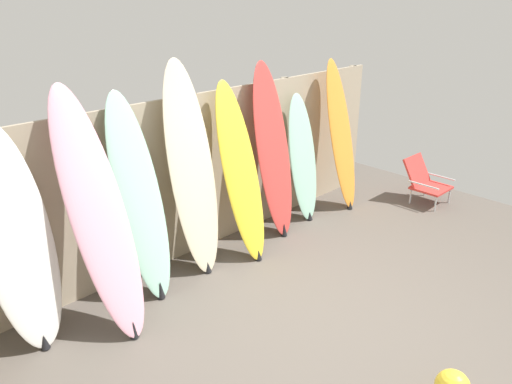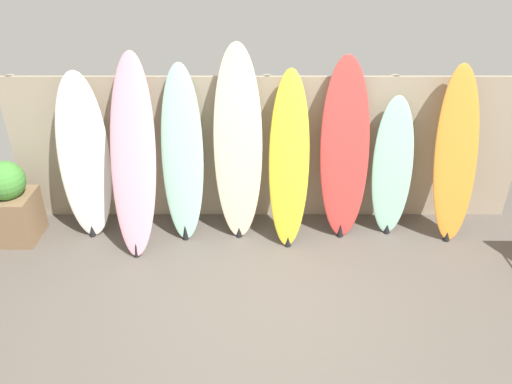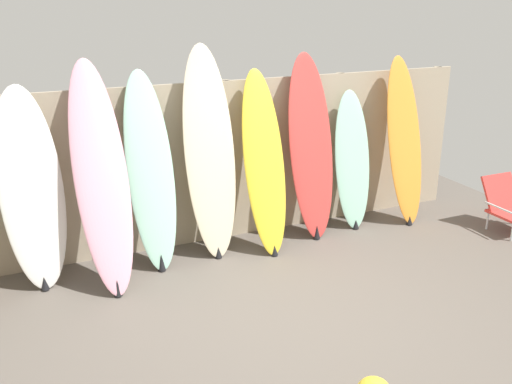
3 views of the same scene
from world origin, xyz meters
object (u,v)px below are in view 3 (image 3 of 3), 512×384
at_px(surfboard_pink_1, 101,178).
at_px(surfboard_seafoam_2, 151,174).
at_px(surfboard_yellow_4, 264,164).
at_px(beach_chair, 508,204).
at_px(surfboard_white_0, 31,191).
at_px(surfboard_red_5, 311,149).
at_px(surfboard_orange_7, 405,142).
at_px(surfboard_seafoam_6, 352,161).
at_px(surfboard_cream_3, 210,155).

height_order(surfboard_pink_1, surfboard_seafoam_2, surfboard_pink_1).
bearing_deg(surfboard_yellow_4, beach_chair, -14.32).
distance_m(surfboard_white_0, beach_chair, 5.28).
xyz_separation_m(surfboard_yellow_4, beach_chair, (2.85, -0.73, -0.64)).
distance_m(surfboard_white_0, surfboard_red_5, 2.96).
bearing_deg(surfboard_orange_7, surfboard_red_5, 177.08).
bearing_deg(surfboard_seafoam_2, surfboard_seafoam_6, 1.02).
bearing_deg(surfboard_seafoam_2, surfboard_orange_7, -0.86).
bearing_deg(surfboard_seafoam_2, surfboard_white_0, 179.76).
height_order(surfboard_seafoam_2, surfboard_yellow_4, surfboard_seafoam_2).
relative_size(surfboard_seafoam_2, surfboard_seafoam_6, 1.22).
distance_m(surfboard_cream_3, beach_chair, 3.61).
height_order(surfboard_pink_1, surfboard_orange_7, surfboard_pink_1).
relative_size(surfboard_pink_1, surfboard_yellow_4, 1.09).
relative_size(surfboard_cream_3, surfboard_orange_7, 1.11).
height_order(surfboard_cream_3, surfboard_yellow_4, surfboard_cream_3).
relative_size(surfboard_seafoam_2, surfboard_orange_7, 0.99).
bearing_deg(surfboard_red_5, surfboard_white_0, -179.76).
relative_size(surfboard_white_0, surfboard_pink_1, 0.90).
bearing_deg(surfboard_red_5, beach_chair, -20.88).
bearing_deg(surfboard_yellow_4, surfboard_red_5, 10.45).
height_order(surfboard_white_0, surfboard_pink_1, surfboard_pink_1).
height_order(surfboard_red_5, beach_chair, surfboard_red_5).
distance_m(surfboard_pink_1, surfboard_seafoam_6, 2.95).
height_order(surfboard_pink_1, surfboard_cream_3, surfboard_cream_3).
xyz_separation_m(surfboard_orange_7, beach_chair, (0.97, -0.78, -0.67)).
distance_m(surfboard_seafoam_2, surfboard_yellow_4, 1.21).
bearing_deg(surfboard_pink_1, surfboard_seafoam_6, 4.43).
distance_m(surfboard_pink_1, surfboard_yellow_4, 1.72).
bearing_deg(surfboard_red_5, surfboard_seafoam_6, 2.56).
distance_m(surfboard_white_0, surfboard_cream_3, 1.76).
distance_m(surfboard_cream_3, surfboard_red_5, 1.21).
xyz_separation_m(surfboard_white_0, beach_chair, (5.18, -0.83, -0.63)).
bearing_deg(surfboard_cream_3, beach_chair, -13.68).
distance_m(surfboard_seafoam_2, beach_chair, 4.19).
bearing_deg(surfboard_red_5, surfboard_seafoam_2, -179.46).
xyz_separation_m(surfboard_white_0, surfboard_seafoam_2, (1.12, -0.00, 0.03)).
height_order(surfboard_pink_1, surfboard_red_5, surfboard_pink_1).
relative_size(surfboard_cream_3, beach_chair, 3.54).
height_order(surfboard_cream_3, surfboard_orange_7, surfboard_cream_3).
xyz_separation_m(surfboard_cream_3, surfboard_orange_7, (2.45, -0.05, -0.11)).
bearing_deg(beach_chair, surfboard_white_0, -173.46).
distance_m(surfboard_yellow_4, surfboard_red_5, 0.65).
bearing_deg(surfboard_yellow_4, surfboard_pink_1, -177.20).
relative_size(surfboard_yellow_4, surfboard_red_5, 0.93).
height_order(surfboard_seafoam_2, surfboard_seafoam_6, surfboard_seafoam_2).
xyz_separation_m(surfboard_yellow_4, surfboard_seafoam_6, (1.21, 0.14, -0.16)).
bearing_deg(beach_chair, surfboard_yellow_4, -178.65).
bearing_deg(beach_chair, surfboard_pink_1, -172.36).
bearing_deg(surfboard_yellow_4, surfboard_cream_3, 169.56).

